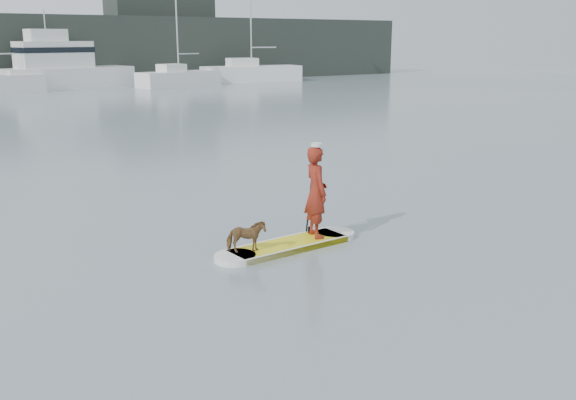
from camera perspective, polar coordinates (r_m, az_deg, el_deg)
ground at (r=11.50m, az=15.21°, el=-7.19°), size 140.00×140.00×0.00m
paddleboard at (r=12.88m, az=0.00°, el=-4.06°), size 3.30×0.90×0.12m
paddler at (r=13.03m, az=2.52°, el=0.70°), size 0.60×0.77×1.88m
white_cap at (r=12.83m, az=2.56°, el=4.93°), size 0.22×0.22×0.07m
dog at (r=12.23m, az=-3.75°, el=-3.27°), size 0.81×0.59×0.62m
paddle at (r=13.32m, az=2.00°, el=-0.15°), size 0.10×0.30×2.00m
sailboat_e at (r=56.75m, az=-9.72°, el=10.67°), size 7.64×3.67×10.62m
sailboat_f at (r=61.93m, az=-3.33°, el=11.30°), size 9.68×4.16×14.04m
motor_yacht_a at (r=56.55m, az=-19.46°, el=11.09°), size 10.84×4.77×6.28m
shore_building_east at (r=66.28m, az=-11.19°, el=13.90°), size 10.00×4.00×8.00m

